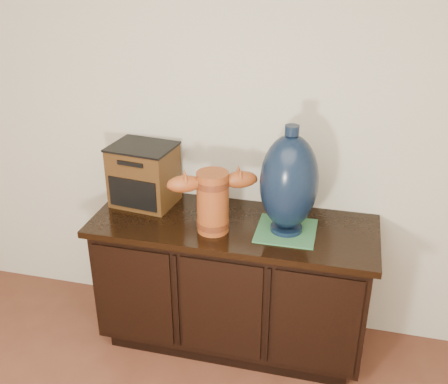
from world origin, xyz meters
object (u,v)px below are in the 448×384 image
(sideboard, at_px, (233,282))
(tv_radio, at_px, (144,175))
(spray_can, at_px, (209,192))
(terracotta_vessel, at_px, (213,198))
(lamp_base, at_px, (289,183))

(sideboard, height_order, tv_radio, tv_radio)
(tv_radio, height_order, spray_can, tv_radio)
(sideboard, height_order, terracotta_vessel, terracotta_vessel)
(terracotta_vessel, relative_size, tv_radio, 1.19)
(spray_can, bearing_deg, sideboard, -42.20)
(terracotta_vessel, height_order, lamp_base, lamp_base)
(tv_radio, relative_size, lamp_base, 0.67)
(sideboard, xyz_separation_m, lamp_base, (0.27, -0.02, 0.64))
(tv_radio, bearing_deg, spray_can, 14.08)
(tv_radio, distance_m, spray_can, 0.36)
(lamp_base, bearing_deg, tv_radio, 170.57)
(sideboard, relative_size, spray_can, 8.82)
(sideboard, distance_m, spray_can, 0.51)
(sideboard, relative_size, tv_radio, 4.04)
(tv_radio, bearing_deg, lamp_base, -2.42)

